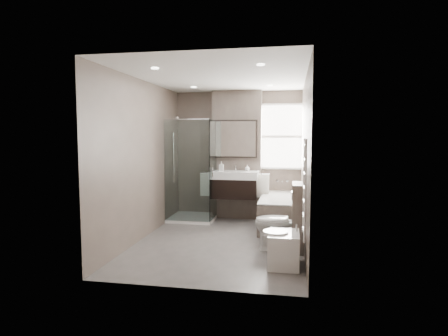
% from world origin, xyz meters
% --- Properties ---
extents(room, '(2.70, 3.90, 2.70)m').
position_xyz_m(room, '(0.00, 0.00, 1.30)').
color(room, '#575250').
rests_on(room, ground).
extents(vanity_pier, '(1.00, 0.25, 2.60)m').
position_xyz_m(vanity_pier, '(0.00, 1.77, 1.30)').
color(vanity_pier, '#5D524A').
rests_on(vanity_pier, ground).
extents(vanity, '(0.95, 0.47, 0.66)m').
position_xyz_m(vanity, '(0.00, 1.43, 0.74)').
color(vanity, black).
rests_on(vanity, vanity_pier).
extents(mirror_cabinet, '(0.86, 0.08, 0.76)m').
position_xyz_m(mirror_cabinet, '(0.00, 1.61, 1.63)').
color(mirror_cabinet, black).
rests_on(mirror_cabinet, vanity_pier).
extents(towel_left, '(0.24, 0.06, 0.44)m').
position_xyz_m(towel_left, '(-0.56, 1.40, 0.72)').
color(towel_left, silver).
rests_on(towel_left, vanity_pier).
extents(towel_right, '(0.24, 0.06, 0.44)m').
position_xyz_m(towel_right, '(0.56, 1.40, 0.72)').
color(towel_right, silver).
rests_on(towel_right, vanity_pier).
extents(shower_enclosure, '(0.90, 0.90, 2.00)m').
position_xyz_m(shower_enclosure, '(-0.75, 1.35, 0.49)').
color(shower_enclosure, white).
rests_on(shower_enclosure, ground).
extents(bathtub, '(0.75, 1.60, 0.57)m').
position_xyz_m(bathtub, '(0.92, 1.10, 0.32)').
color(bathtub, '#5D524A').
rests_on(bathtub, ground).
extents(window, '(0.98, 0.06, 1.33)m').
position_xyz_m(window, '(0.90, 1.88, 1.68)').
color(window, white).
rests_on(window, room).
extents(toilet, '(0.81, 0.47, 0.81)m').
position_xyz_m(toilet, '(0.97, -0.28, 0.40)').
color(toilet, white).
rests_on(toilet, ground).
extents(cistern_box, '(0.19, 0.55, 1.00)m').
position_xyz_m(cistern_box, '(1.21, -0.25, 0.50)').
color(cistern_box, '#5D524A').
rests_on(cistern_box, ground).
extents(bidet, '(0.47, 0.55, 0.56)m').
position_xyz_m(bidet, '(1.01, -0.97, 0.23)').
color(bidet, white).
rests_on(bidet, ground).
extents(towel_radiator, '(0.03, 0.49, 1.10)m').
position_xyz_m(towel_radiator, '(1.25, -1.60, 1.12)').
color(towel_radiator, silver).
rests_on(towel_radiator, room).
extents(soap_bottle_a, '(0.08, 0.09, 0.19)m').
position_xyz_m(soap_bottle_a, '(-0.26, 1.43, 1.09)').
color(soap_bottle_a, white).
rests_on(soap_bottle_a, vanity).
extents(soap_bottle_b, '(0.09, 0.09, 0.12)m').
position_xyz_m(soap_bottle_b, '(0.24, 1.51, 1.06)').
color(soap_bottle_b, white).
rests_on(soap_bottle_b, vanity).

